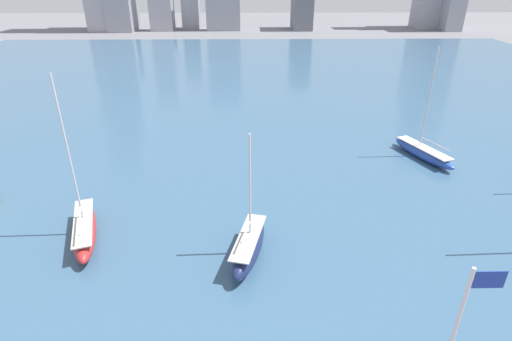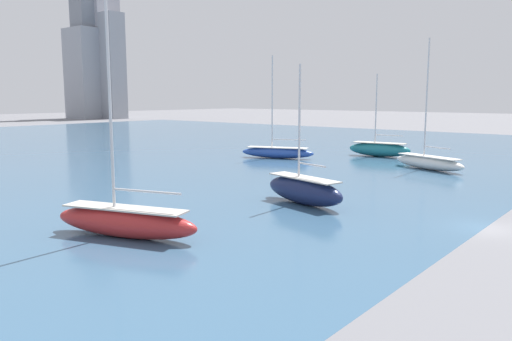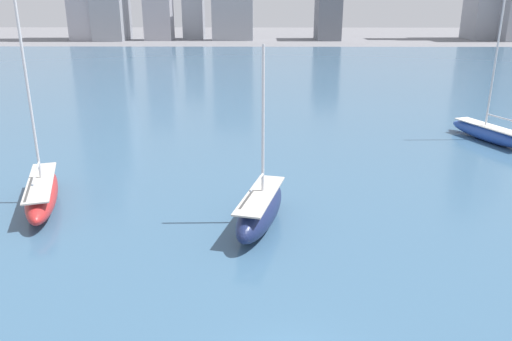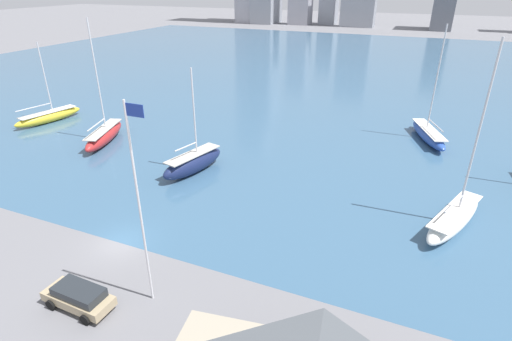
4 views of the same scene
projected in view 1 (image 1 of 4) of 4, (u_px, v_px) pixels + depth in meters
The scene contains 4 objects.
harbor_water at pixel (254, 88), 84.99m from camera, with size 180.00×140.00×0.00m.
sailboat_red at pixel (84, 229), 36.28m from camera, with size 5.03×10.04×15.02m.
sailboat_blue at pixel (423, 152), 52.25m from camera, with size 5.59×10.50×14.22m.
sailboat_navy at pixel (249, 246), 33.76m from camera, with size 3.98×8.61×11.11m.
Camera 1 is at (-1.28, -13.99, 21.92)m, focal length 28.00 mm.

